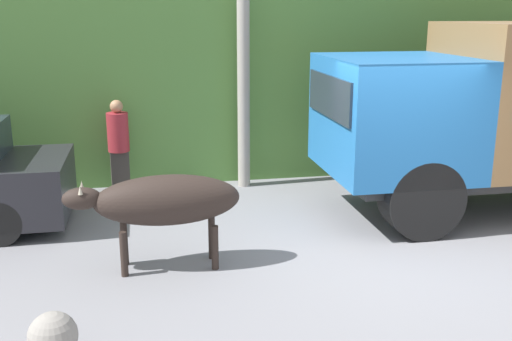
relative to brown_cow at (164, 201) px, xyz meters
name	(u,v)px	position (x,y,z in m)	size (l,w,h in m)	color
ground_plane	(398,254)	(3.11, -0.18, -0.89)	(60.00, 60.00, 0.00)	gray
hillside_embankment	(279,72)	(3.11, 7.13, 0.84)	(32.00, 6.63, 3.47)	#4C7A38
building_backdrop	(49,95)	(-2.04, 5.34, 0.65)	(4.69, 2.70, 3.06)	#B2BCAD
brown_cow	(164,201)	(0.00, 0.00, 0.00)	(2.18, 0.64, 1.22)	#2D231E
pedestrian_on_hill	(119,144)	(-0.65, 3.37, 0.03)	(0.41, 0.41, 1.70)	#38332D
utility_pole	(243,32)	(1.60, 3.46, 1.93)	(0.90, 0.22, 5.42)	#9E998E
roadside_rock	(53,336)	(-1.14, -1.91, -0.66)	(0.47, 0.47, 0.47)	gray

